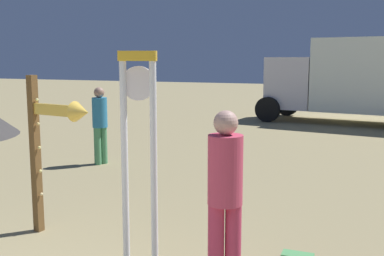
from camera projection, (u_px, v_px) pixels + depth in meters
The scene contains 5 objects.
standing_clock at pixel (139, 146), 4.73m from camera, with size 0.39×0.18×2.34m.
arrow_sign at pixel (53, 134), 5.81m from camera, with size 1.02×0.34×2.06m.
person_near_clock at pixel (225, 191), 4.51m from camera, with size 0.34×0.34×1.78m.
person_distant at pixel (100, 121), 9.97m from camera, with size 0.32×0.32×1.66m.
box_truck_near at pixel (364, 78), 16.06m from camera, with size 6.70×3.21×2.96m.
Camera 1 is at (2.89, -1.95, 2.26)m, focal length 43.57 mm.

